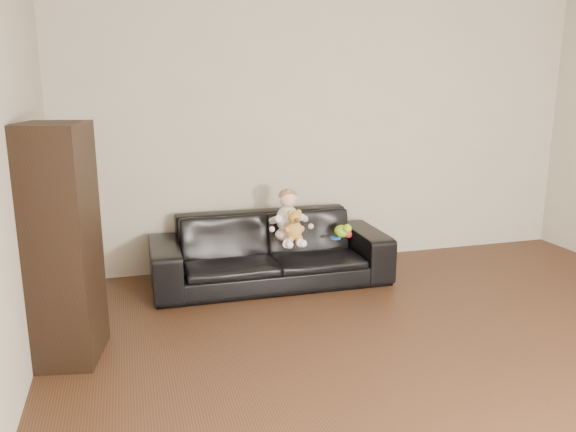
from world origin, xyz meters
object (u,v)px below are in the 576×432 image
object	(u,v)px
toy_green	(342,231)
toy_blue_disc	(336,238)
cabinet	(62,245)
baby	(288,219)
teddy_bear	(294,226)
sofa	(270,250)
toy_rattle	(348,234)

from	to	relation	value
toy_green	toy_blue_disc	xyz separation A→B (m)	(-0.07, -0.04, -0.05)
toy_green	cabinet	bearing A→B (deg)	-158.39
baby	toy_green	bearing A→B (deg)	12.08
cabinet	toy_blue_disc	bearing A→B (deg)	32.01
cabinet	teddy_bear	distance (m)	1.85
baby	toy_blue_disc	xyz separation A→B (m)	(0.42, -0.03, -0.19)
baby	toy_blue_disc	world-z (taller)	baby
sofa	toy_green	world-z (taller)	sofa
baby	toy_rattle	distance (m)	0.56
cabinet	baby	xyz separation A→B (m)	(1.69, 0.85, -0.15)
sofa	cabinet	distance (m)	1.88
toy_rattle	toy_blue_disc	bearing A→B (deg)	177.37
baby	toy_blue_disc	size ratio (longest dim) A/B	4.93
teddy_bear	toy_rattle	bearing A→B (deg)	29.66
teddy_bear	toy_rattle	xyz separation A→B (m)	(0.52, 0.11, -0.14)
sofa	baby	world-z (taller)	baby
sofa	toy_rattle	world-z (taller)	sofa
toy_rattle	teddy_bear	bearing A→B (deg)	-168.56
sofa	toy_blue_disc	size ratio (longest dim) A/B	22.15
cabinet	toy_blue_disc	xyz separation A→B (m)	(2.10, 0.82, -0.34)
sofa	baby	bearing A→B (deg)	-39.04
sofa	teddy_bear	size ratio (longest dim) A/B	7.89
cabinet	toy_rattle	distance (m)	2.38
toy_blue_disc	sofa	bearing A→B (deg)	166.01
toy_rattle	toy_blue_disc	distance (m)	0.12
cabinet	toy_rattle	bearing A→B (deg)	30.85
cabinet	baby	size ratio (longest dim) A/B	3.28
cabinet	toy_green	distance (m)	2.35
teddy_bear	toy_blue_disc	bearing A→B (deg)	33.53
teddy_bear	toy_green	distance (m)	0.51
cabinet	baby	bearing A→B (deg)	37.38
sofa	baby	size ratio (longest dim) A/B	4.49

